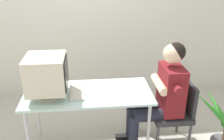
% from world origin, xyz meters
% --- Properties ---
extents(wall_back, '(8.00, 0.10, 3.00)m').
position_xyz_m(wall_back, '(0.30, 1.40, 1.50)').
color(wall_back, silver).
rests_on(wall_back, ground_plane).
extents(desk, '(1.37, 0.62, 0.72)m').
position_xyz_m(desk, '(0.00, 0.00, 0.66)').
color(desk, '#B7B7BC').
rests_on(desk, ground_plane).
extents(crt_monitor, '(0.40, 0.40, 0.44)m').
position_xyz_m(crt_monitor, '(-0.41, -0.04, 0.97)').
color(crt_monitor, beige).
rests_on(crt_monitor, desk).
extents(keyboard, '(0.17, 0.45, 0.03)m').
position_xyz_m(keyboard, '(-0.13, 0.03, 0.74)').
color(keyboard, silver).
rests_on(keyboard, desk).
extents(office_chair, '(0.43, 0.43, 0.80)m').
position_xyz_m(office_chair, '(0.99, -0.03, 0.46)').
color(office_chair, '#4C4C51').
rests_on(office_chair, ground_plane).
extents(person_seated, '(0.71, 0.58, 1.26)m').
position_xyz_m(person_seated, '(0.81, -0.03, 0.69)').
color(person_seated, maroon).
rests_on(person_seated, ground_plane).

